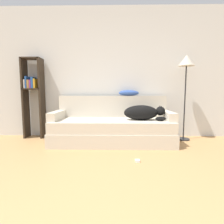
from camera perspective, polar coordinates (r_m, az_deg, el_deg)
wall_back at (r=3.79m, az=-1.31°, el=12.59°), size 7.93×0.06×2.70m
couch at (r=3.29m, az=0.03°, el=-6.30°), size 2.20×0.88×0.44m
couch_backrest at (r=3.59m, az=0.14°, el=1.85°), size 2.16×0.15×0.43m
couch_arm_left at (r=3.41m, az=-17.51°, el=-1.06°), size 0.15×0.69×0.15m
couch_arm_right at (r=3.37m, az=17.76°, el=-1.14°), size 0.15×0.69×0.15m
dog at (r=3.22m, az=10.16°, el=-0.17°), size 0.74×0.29×0.27m
laptop at (r=3.23m, az=0.03°, el=-2.34°), size 0.30×0.23×0.02m
throw_pillow at (r=3.61m, az=5.48°, el=6.20°), size 0.41×0.19×0.12m
bookshelf at (r=3.96m, az=-24.36°, el=5.63°), size 0.39×0.26×1.63m
floor_lamp at (r=3.74m, az=23.10°, el=13.23°), size 0.30×0.30×1.66m
power_adapter at (r=2.48m, az=8.28°, el=-15.46°), size 0.06×0.06×0.03m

